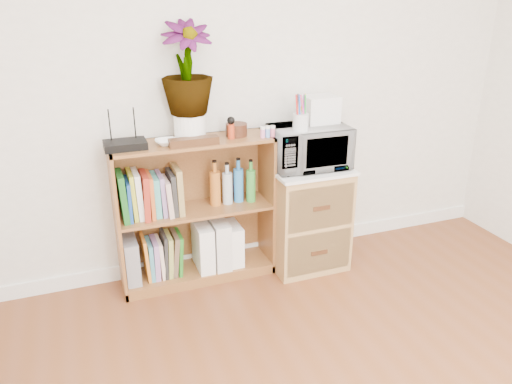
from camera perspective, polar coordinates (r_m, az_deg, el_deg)
skirting_board at (r=3.62m, az=-1.76°, el=-6.76°), size 4.00×0.02×0.10m
bookshelf at (r=3.23m, az=-6.94°, el=-2.28°), size 1.00×0.30×0.95m
wicker_unit at (r=3.45m, az=5.67°, el=-2.86°), size 0.50×0.45×0.70m
microwave at (r=3.26m, az=6.08°, el=5.16°), size 0.50×0.35×0.27m
pen_cup at (r=3.10m, az=5.11°, el=7.95°), size 0.10×0.10×0.11m
small_appliance at (r=3.31m, az=7.30°, el=9.38°), size 0.22×0.18×0.17m
router at (r=2.98m, az=-14.73°, el=5.24°), size 0.24×0.16×0.04m
white_bowl at (r=3.00m, az=-10.22°, el=5.63°), size 0.13×0.13×0.03m
plant_pot at (r=3.06m, az=-7.57°, el=7.37°), size 0.19×0.19×0.16m
potted_plant at (r=2.99m, az=-7.92°, el=13.85°), size 0.30×0.30×0.54m
trinket_box at (r=2.96m, az=-7.12°, el=5.74°), size 0.29×0.07×0.05m
kokeshi_doll at (r=3.07m, az=-2.86°, el=6.94°), size 0.04×0.04×0.09m
wooden_bowl at (r=3.13m, az=-2.25°, el=7.13°), size 0.13×0.13×0.08m
paint_jars at (r=3.10m, az=1.34°, el=6.83°), size 0.12×0.04×0.06m
file_box at (r=3.28m, az=-14.09°, el=-7.46°), size 0.09×0.23×0.29m
magazine_holder_left at (r=3.33m, az=-6.08°, el=-6.15°), size 0.10×0.25×0.31m
magazine_holder_mid at (r=3.36m, az=-4.24°, el=-5.77°), size 0.10×0.26×0.32m
magazine_holder_right at (r=3.39m, az=-2.63°, el=-5.84°), size 0.09×0.22×0.28m
cookbooks at (r=3.12m, az=-12.01°, el=-0.28°), size 0.38×0.20×0.30m
liquor_bottles at (r=3.22m, az=-2.76°, el=1.02°), size 0.30×0.07×0.29m
lower_books at (r=3.31m, az=-10.63°, el=-7.11°), size 0.25×0.19×0.29m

